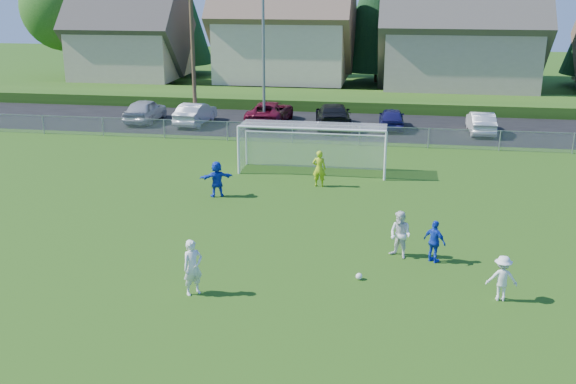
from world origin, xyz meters
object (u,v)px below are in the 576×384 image
car_b (195,114)px  soccer_ball (359,276)px  player_white_c (502,278)px  car_e (392,118)px  goalkeeper (319,169)px  soccer_goal (313,140)px  player_white_a (193,267)px  player_blue_b (217,179)px  car_d (333,116)px  player_blue_a (435,242)px  car_f (481,122)px  car_c (270,112)px  car_a (145,110)px

car_b → soccer_ball: bearing=122.8°
player_white_c → car_e: bearing=-81.9°
goalkeeper → soccer_goal: 2.73m
player_white_a → player_blue_b: (-1.83, 9.74, -0.07)m
goalkeeper → car_d: 13.34m
player_blue_a → soccer_goal: (-5.59, 10.83, 0.87)m
player_white_a → car_f: player_white_a is taller
car_c → player_white_c: bearing=118.0°
player_blue_b → car_b: 16.15m
car_a → player_blue_b: bearing=120.7°
player_blue_b → car_e: player_blue_b is taller
car_d → soccer_goal: soccer_goal is taller
player_blue_b → player_white_c: bearing=117.5°
goalkeeper → car_d: size_ratio=0.32×
player_white_a → player_white_c: (9.42, 1.08, -0.17)m
player_white_c → car_f: 24.14m
player_blue_b → soccer_goal: size_ratio=0.22×
soccer_ball → goalkeeper: size_ratio=0.13×
soccer_goal → car_e: bearing=71.0°
player_blue_b → car_a: player_blue_b is taller
player_blue_b → soccer_goal: (3.77, 4.83, 0.81)m
car_e → soccer_ball: bearing=86.5°
player_white_a → car_f: 27.60m
player_white_c → car_d: (-7.51, 24.25, 0.07)m
car_a → car_b: size_ratio=1.03×
player_white_c → player_blue_a: player_blue_a is taller
player_blue_b → car_d: size_ratio=0.30×
car_a → car_c: car_a is taller
goalkeeper → car_e: (3.20, 13.63, -0.19)m
soccer_goal → player_blue_b: bearing=-128.0°
car_d → car_e: bearing=176.7°
car_c → car_f: bearing=178.5°
car_d → player_white_a: bearing=77.7°
car_b → soccer_goal: 13.95m
car_a → car_d: bearing=-179.6°
car_c → car_e: (8.23, -0.48, -0.06)m
car_e → car_b: bearing=1.4°
soccer_ball → player_blue_b: size_ratio=0.13×
soccer_ball → player_white_a: bearing=-159.7°
player_blue_a → goalkeeper: goalkeeper is taller
player_white_a → car_d: 25.41m
car_d → car_e: size_ratio=1.38×
player_blue_a → car_a: bearing=-10.5°
car_b → car_d: 9.30m
car_d → soccer_ball: bearing=89.7°
player_white_a → car_d: bearing=40.7°
player_white_c → car_a: 31.64m
car_e → player_white_a: bearing=75.6°
player_white_c → car_e: (-3.68, 24.56, -0.04)m
car_e → car_d: bearing=2.8°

